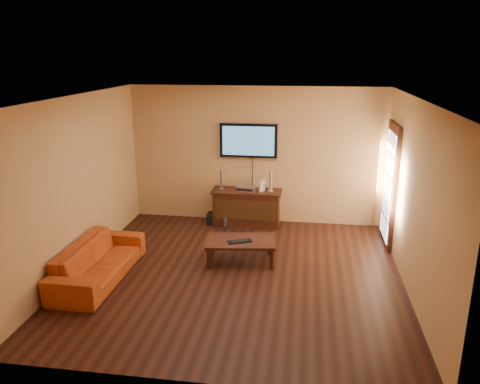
% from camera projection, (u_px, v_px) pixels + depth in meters
% --- Properties ---
extents(ground_plane, '(5.00, 5.00, 0.00)m').
position_uv_depth(ground_plane, '(237.00, 275.00, 7.25)').
color(ground_plane, black).
rests_on(ground_plane, ground).
extents(room_walls, '(5.00, 5.00, 5.00)m').
position_uv_depth(room_walls, '(243.00, 160.00, 7.35)').
color(room_walls, tan).
rests_on(room_walls, ground).
extents(french_door, '(0.07, 1.02, 2.22)m').
position_uv_depth(french_door, '(390.00, 186.00, 8.22)').
color(french_door, black).
rests_on(french_door, ground).
extents(media_console, '(1.37, 0.52, 0.70)m').
position_uv_depth(media_console, '(247.00, 207.00, 9.28)').
color(media_console, black).
rests_on(media_console, ground).
extents(television, '(1.13, 0.08, 0.67)m').
position_uv_depth(television, '(248.00, 141.00, 9.12)').
color(television, black).
rests_on(television, ground).
extents(coffee_table, '(1.19, 0.81, 0.38)m').
position_uv_depth(coffee_table, '(240.00, 243.00, 7.62)').
color(coffee_table, black).
rests_on(coffee_table, ground).
extents(sofa, '(0.59, 1.96, 0.76)m').
position_uv_depth(sofa, '(98.00, 255.00, 7.03)').
color(sofa, '#B54214').
rests_on(sofa, ground).
extents(speaker_left, '(0.10, 0.10, 0.37)m').
position_uv_depth(speaker_left, '(222.00, 181.00, 9.22)').
color(speaker_left, silver).
rests_on(speaker_left, media_console).
extents(speaker_right, '(0.11, 0.11, 0.39)m').
position_uv_depth(speaker_right, '(271.00, 183.00, 9.06)').
color(speaker_right, silver).
rests_on(speaker_right, media_console).
extents(av_receiver, '(0.41, 0.32, 0.08)m').
position_uv_depth(av_receiver, '(246.00, 188.00, 9.18)').
color(av_receiver, silver).
rests_on(av_receiver, media_console).
extents(game_console, '(0.11, 0.17, 0.23)m').
position_uv_depth(game_console, '(262.00, 186.00, 9.10)').
color(game_console, white).
rests_on(game_console, media_console).
extents(subwoofer, '(0.24, 0.24, 0.23)m').
position_uv_depth(subwoofer, '(213.00, 218.00, 9.35)').
color(subwoofer, black).
rests_on(subwoofer, ground).
extents(bottle, '(0.08, 0.08, 0.22)m').
position_uv_depth(bottle, '(225.00, 223.00, 9.13)').
color(bottle, white).
rests_on(bottle, ground).
extents(keyboard, '(0.41, 0.29, 0.02)m').
position_uv_depth(keyboard, '(240.00, 241.00, 7.52)').
color(keyboard, black).
rests_on(keyboard, coffee_table).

